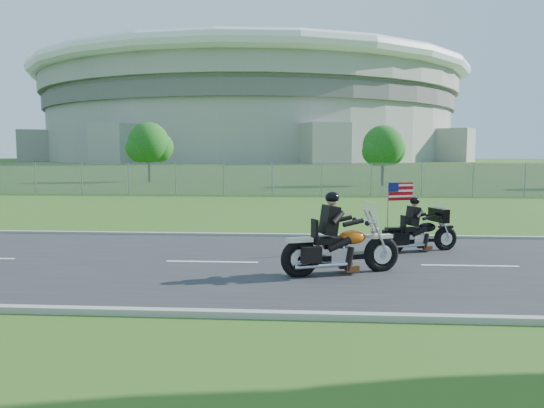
{
  "coord_description": "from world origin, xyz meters",
  "views": [
    {
      "loc": [
        0.32,
        -12.28,
        2.64
      ],
      "look_at": [
        -0.56,
        0.0,
        1.44
      ],
      "focal_mm": 35.0,
      "sensor_mm": 36.0,
      "label": 1
    }
  ],
  "objects": [
    {
      "name": "stadium",
      "position": [
        -20.0,
        170.0,
        15.58
      ],
      "size": [
        140.4,
        140.4,
        29.2
      ],
      "color": "#A3A099",
      "rests_on": "ground"
    },
    {
      "name": "curb_south",
      "position": [
        0.0,
        -4.05,
        0.05
      ],
      "size": [
        120.0,
        0.18,
        0.12
      ],
      "primitive_type": "cube",
      "color": "#9E9B93",
      "rests_on": "ground"
    },
    {
      "name": "road",
      "position": [
        0.0,
        0.0,
        0.02
      ],
      "size": [
        120.0,
        8.0,
        0.04
      ],
      "primitive_type": "cube",
      "color": "#28282B",
      "rests_on": "ground"
    },
    {
      "name": "motorcycle_follow",
      "position": [
        3.21,
        1.74,
        0.51
      ],
      "size": [
        2.13,
        1.08,
        1.84
      ],
      "rotation": [
        0.0,
        0.0,
        0.34
      ],
      "color": "black",
      "rests_on": "ground"
    },
    {
      "name": "motorcycle_lead",
      "position": [
        0.96,
        -1.02,
        0.58
      ],
      "size": [
        2.63,
        1.28,
        1.84
      ],
      "rotation": [
        0.0,
        0.0,
        0.35
      ],
      "color": "black",
      "rests_on": "ground"
    },
    {
      "name": "tree_fence_near",
      "position": [
        6.04,
        30.04,
        2.97
      ],
      "size": [
        3.52,
        3.28,
        4.75
      ],
      "color": "#382316",
      "rests_on": "ground"
    },
    {
      "name": "fence",
      "position": [
        -5.0,
        20.0,
        1.0
      ],
      "size": [
        60.0,
        0.03,
        2.0
      ],
      "primitive_type": "cube",
      "color": "gray",
      "rests_on": "ground"
    },
    {
      "name": "curb_north",
      "position": [
        0.0,
        4.05,
        0.05
      ],
      "size": [
        120.0,
        0.18,
        0.12
      ],
      "primitive_type": "cube",
      "color": "#9E9B93",
      "rests_on": "ground"
    },
    {
      "name": "ground",
      "position": [
        0.0,
        0.0,
        0.0
      ],
      "size": [
        420.0,
        420.0,
        0.0
      ],
      "primitive_type": "plane",
      "color": "#29581B",
      "rests_on": "ground"
    },
    {
      "name": "tree_fence_mid",
      "position": [
        -13.95,
        34.04,
        3.3
      ],
      "size": [
        3.96,
        3.69,
        5.3
      ],
      "color": "#382316",
      "rests_on": "ground"
    }
  ]
}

